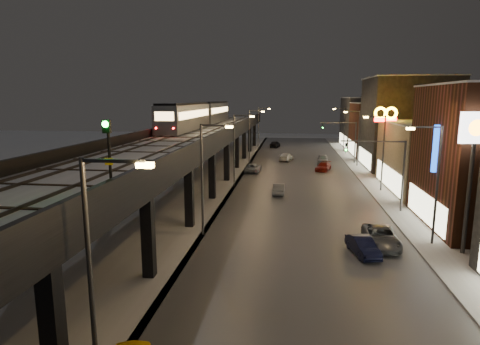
{
  "coord_description": "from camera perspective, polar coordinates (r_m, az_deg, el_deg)",
  "views": [
    {
      "loc": [
        6.24,
        -17.45,
        10.94
      ],
      "look_at": [
        2.17,
        14.32,
        5.0
      ],
      "focal_mm": 30.0,
      "sensor_mm": 36.0,
      "label": 1
    }
  ],
  "objects": [
    {
      "name": "traffic_light_rig_b",
      "position": [
        70.41,
        15.17,
        4.89
      ],
      "size": [
        6.1,
        0.34,
        7.0
      ],
      "color": "#38383A",
      "rests_on": "ground"
    },
    {
      "name": "car_onc_red",
      "position": [
        69.19,
        11.69,
        1.83
      ],
      "size": [
        2.1,
        4.6,
        1.53
      ],
      "primitive_type": "imported",
      "rotation": [
        0.0,
        0.0,
        -0.07
      ],
      "color": "gray",
      "rests_on": "ground"
    },
    {
      "name": "building_c",
      "position": [
        52.99,
        26.82,
        1.93
      ],
      "size": [
        12.2,
        15.2,
        8.16
      ],
      "color": "gray",
      "rests_on": "ground"
    },
    {
      "name": "viaduct_trackbed",
      "position": [
        51.12,
        -6.61,
        5.32
      ],
      "size": [
        8.4,
        100.0,
        0.32
      ],
      "color": "#B2B7C1",
      "rests_on": "elevated_viaduct"
    },
    {
      "name": "streetlight_left_2",
      "position": [
        49.24,
        -0.52,
        3.85
      ],
      "size": [
        2.57,
        0.28,
        9.0
      ],
      "color": "#38383A",
      "rests_on": "ground"
    },
    {
      "name": "sign_mcdonalds",
      "position": [
        54.26,
        19.96,
        6.8
      ],
      "size": [
        2.94,
        0.56,
        9.89
      ],
      "color": "#38383A",
      "rests_on": "ground"
    },
    {
      "name": "streetlight_right_3",
      "position": [
        67.52,
        16.29,
        5.24
      ],
      "size": [
        2.56,
        0.28,
        9.0
      ],
      "color": "#38383A",
      "rests_on": "ground"
    },
    {
      "name": "traffic_light_rig_a",
      "position": [
        41.11,
        20.71,
        0.8
      ],
      "size": [
        6.1,
        0.34,
        7.0
      ],
      "color": "#38383A",
      "rests_on": "ground"
    },
    {
      "name": "building_d",
      "position": [
        67.93,
        22.6,
        6.44
      ],
      "size": [
        12.2,
        13.2,
        14.16
      ],
      "color": "#232326",
      "rests_on": "ground"
    },
    {
      "name": "road_surface",
      "position": [
        53.59,
        8.51,
        -1.36
      ],
      "size": [
        17.0,
        120.0,
        0.06
      ],
      "primitive_type": "cube",
      "color": "#46474D",
      "rests_on": "ground"
    },
    {
      "name": "building_e",
      "position": [
        81.62,
        19.96,
        5.76
      ],
      "size": [
        12.2,
        12.2,
        10.16
      ],
      "color": "#4E2219",
      "rests_on": "ground"
    },
    {
      "name": "car_mid_silver",
      "position": [
        60.24,
        1.87,
        0.65
      ],
      "size": [
        2.39,
        4.73,
        1.28
      ],
      "primitive_type": "imported",
      "rotation": [
        0.0,
        0.0,
        3.08
      ],
      "color": "gray",
      "rests_on": "ground"
    },
    {
      "name": "viaduct_parapet_far",
      "position": [
        52.32,
        -11.26,
        5.82
      ],
      "size": [
        0.3,
        100.0,
        1.1
      ],
      "primitive_type": "cube",
      "color": "black",
      "rests_on": "elevated_viaduct"
    },
    {
      "name": "streetlight_right_1",
      "position": [
        32.71,
        25.88,
        -0.61
      ],
      "size": [
        2.56,
        0.28,
        9.0
      ],
      "color": "#38383A",
      "rests_on": "ground"
    },
    {
      "name": "streetlight_right_2",
      "position": [
        49.9,
        19.42,
        3.34
      ],
      "size": [
        2.56,
        0.28,
        9.0
      ],
      "color": "#38383A",
      "rests_on": "ground"
    },
    {
      "name": "car_onc_silver",
      "position": [
        30.03,
        17.05,
        -10.08
      ],
      "size": [
        2.12,
        3.97,
        1.24
      ],
      "primitive_type": "imported",
      "rotation": [
        0.0,
        0.0,
        0.22
      ],
      "color": "black",
      "rests_on": "ground"
    },
    {
      "name": "subway_train",
      "position": [
        66.26,
        -5.61,
        8.32
      ],
      "size": [
        3.12,
        38.2,
        3.73
      ],
      "color": "gray",
      "rests_on": "viaduct_trackbed"
    },
    {
      "name": "building_f",
      "position": [
        95.28,
        18.17,
        6.76
      ],
      "size": [
        12.2,
        16.2,
        11.16
      ],
      "color": "#2B2B2D",
      "rests_on": "ground"
    },
    {
      "name": "elevated_viaduct",
      "position": [
        51.07,
        -6.62,
        4.45
      ],
      "size": [
        9.0,
        100.0,
        6.3
      ],
      "color": "black",
      "rests_on": "ground"
    },
    {
      "name": "streetlight_left_4",
      "position": [
        84.91,
        2.81,
        6.64
      ],
      "size": [
        2.57,
        0.28,
        9.0
      ],
      "color": "#38383A",
      "rests_on": "ground"
    },
    {
      "name": "sign_carwash",
      "position": [
        36.51,
        26.88,
        2.02
      ],
      "size": [
        1.71,
        0.35,
        8.85
      ],
      "color": "#38383A",
      "rests_on": "ground"
    },
    {
      "name": "streetlight_right_4",
      "position": [
        85.29,
        14.45,
        6.34
      ],
      "size": [
        2.56,
        0.28,
        9.0
      ],
      "color": "#38383A",
      "rests_on": "ground"
    },
    {
      "name": "sidewalk_right",
      "position": [
        54.74,
        19.03,
        -1.53
      ],
      "size": [
        4.0,
        120.0,
        0.14
      ],
      "primitive_type": "cube",
      "color": "#9FA1A8",
      "rests_on": "ground"
    },
    {
      "name": "streetlight_left_3",
      "position": [
        67.03,
        1.58,
        5.62
      ],
      "size": [
        2.57,
        0.28,
        9.0
      ],
      "color": "#38383A",
      "rests_on": "ground"
    },
    {
      "name": "viaduct_parapet_streetside",
      "position": [
        50.25,
        -1.76,
        5.83
      ],
      "size": [
        0.3,
        100.0,
        1.1
      ],
      "primitive_type": "cube",
      "color": "black",
      "rests_on": "elevated_viaduct"
    },
    {
      "name": "streetlight_left_0",
      "position": [
        15.24,
        -19.74,
        -12.13
      ],
      "size": [
        2.57,
        0.28,
        9.0
      ],
      "color": "#38383A",
      "rests_on": "ground"
    },
    {
      "name": "car_near_white",
      "position": [
        46.57,
        5.53,
        -2.36
      ],
      "size": [
        1.32,
        3.74,
        1.23
      ],
      "primitive_type": "imported",
      "rotation": [
        0.0,
        0.0,
        3.14
      ],
      "color": "gray",
      "rests_on": "ground"
    },
    {
      "name": "ground",
      "position": [
        21.52,
        -11.34,
        -20.26
      ],
      "size": [
        220.0,
        220.0,
        0.0
      ],
      "primitive_type": "plane",
      "color": "silver"
    },
    {
      "name": "car_onc_white",
      "position": [
        62.39,
        11.77,
        0.77
      ],
      "size": [
        2.97,
        4.66,
        1.26
      ],
      "primitive_type": "imported",
      "rotation": [
        0.0,
        0.0,
        -0.3
      ],
      "color": "#66110A",
      "rests_on": "ground"
    },
    {
      "name": "streetlight_left_1",
      "position": [
        31.69,
        -4.96,
        0.09
      ],
      "size": [
        2.57,
        0.28,
        9.0
      ],
      "color": "#38383A",
      "rests_on": "ground"
    },
    {
      "name": "car_far_white",
      "position": [
        90.97,
        5.01,
        4.02
      ],
      "size": [
        2.53,
        4.58,
        1.47
      ],
      "primitive_type": "imported",
      "rotation": [
        0.0,
        0.0,
        2.95
      ],
      "color": "black",
      "rests_on": "ground"
    },
    {
      "name": "car_onc_dark",
      "position": [
        32.1,
        19.42,
        -8.71
      ],
      "size": [
        2.51,
        5.14,
        1.41
      ],
      "primitive_type": "imported",
      "rotation": [
        0.0,
        0.0,
        -0.03
      ],
      "color": "#494D57",
      "rests_on": "ground"
    },
    {
      "name": "rail_signal",
      "position": [
        19.37,
        -18.29,
        4.27
      ],
      "size": [
        0.39,
        0.45,
        3.37
      ],
      "color": "black",
      "rests_on": "viaduct_trackbed"
    },
    {
      "name": "sign_citgo",
      "position": [
        31.39,
        30.29,
        3.01
      ],
      "size": [
        2.12,
        0.39,
        10.06
      ],
      "color": "#38383A",
      "rests_on": "ground"
    },
    {
      "name": "car_mid_dark",
      "position": [
        71.53,
        6.58,
        2.19
      ],
      "size": [
        2.85,
        4.99,
        1.36
      ],
      "primitive_type": "imported",
      "rotation": [
        0.0,
        0.0,
        2.93
      ],
      "color": "silver",
      "rests_on": "ground"
    },
    {
      "name": "under_viaduct_pavement",
      "position": [
        54.96,
        -5.71,
        -1.0
      ],
      "size": [
        11.0,
        120.0,
        0.06
      ],
      "primitive_type": "cube",
      "color": "#9FA1A8",
      "rests_on": "ground"
    }
  ]
}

